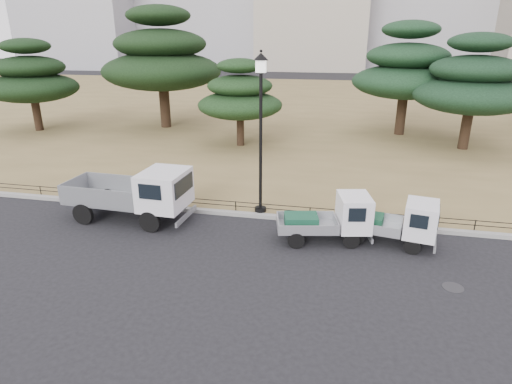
% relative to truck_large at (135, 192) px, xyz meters
% --- Properties ---
extents(ground, '(220.00, 220.00, 0.00)m').
position_rel_truck_large_xyz_m(ground, '(4.67, -1.40, -1.16)').
color(ground, black).
extents(lawn, '(120.00, 56.00, 0.15)m').
position_rel_truck_large_xyz_m(lawn, '(4.67, 29.20, -1.09)').
color(lawn, olive).
rests_on(lawn, ground).
extents(curb, '(120.00, 0.25, 0.16)m').
position_rel_truck_large_xyz_m(curb, '(4.67, 1.20, -1.08)').
color(curb, gray).
rests_on(curb, ground).
extents(truck_large, '(4.87, 2.13, 2.09)m').
position_rel_truck_large_xyz_m(truck_large, '(0.00, 0.00, 0.00)').
color(truck_large, black).
rests_on(truck_large, ground).
extents(truck_kei_front, '(3.38, 1.95, 1.68)m').
position_rel_truck_large_xyz_m(truck_kei_front, '(7.53, -0.26, -0.33)').
color(truck_kei_front, black).
rests_on(truck_kei_front, ground).
extents(truck_kei_rear, '(3.28, 1.83, 1.62)m').
position_rel_truck_large_xyz_m(truck_kei_rear, '(9.75, -0.03, -0.35)').
color(truck_kei_rear, black).
rests_on(truck_kei_rear, ground).
extents(street_lamp, '(0.55, 0.55, 6.12)m').
position_rel_truck_large_xyz_m(street_lamp, '(4.66, 1.50, 3.13)').
color(street_lamp, black).
rests_on(street_lamp, lawn).
extents(pipe_fence, '(38.00, 0.04, 0.40)m').
position_rel_truck_large_xyz_m(pipe_fence, '(4.67, 1.35, -0.72)').
color(pipe_fence, black).
rests_on(pipe_fence, lawn).
extents(tarp_pile, '(1.47, 1.09, 0.96)m').
position_rel_truck_large_xyz_m(tarp_pile, '(-2.53, 1.79, -0.63)').
color(tarp_pile, '#133A95').
rests_on(tarp_pile, lawn).
extents(manhole, '(0.60, 0.60, 0.01)m').
position_rel_truck_large_xyz_m(manhole, '(11.17, -2.60, -1.16)').
color(manhole, '#2D2D30').
rests_on(manhole, ground).
extents(pine_west_far, '(6.48, 6.48, 6.55)m').
position_rel_truck_large_xyz_m(pine_west_far, '(-14.73, 13.55, 2.77)').
color(pine_west_far, black).
rests_on(pine_west_far, lawn).
extents(pine_west_near, '(8.80, 8.80, 8.80)m').
position_rel_truck_large_xyz_m(pine_west_near, '(-5.91, 16.73, 4.06)').
color(pine_west_near, black).
rests_on(pine_west_near, lawn).
extents(pine_center_left, '(5.32, 5.32, 5.41)m').
position_rel_truck_large_xyz_m(pine_center_left, '(1.21, 12.10, 2.11)').
color(pine_center_left, black).
rests_on(pine_center_left, lawn).
extents(pine_center_right, '(7.25, 7.25, 7.69)m').
position_rel_truck_large_xyz_m(pine_center_right, '(11.60, 17.71, 3.44)').
color(pine_center_right, black).
rests_on(pine_center_right, lawn).
extents(pine_east_near, '(6.84, 6.84, 6.91)m').
position_rel_truck_large_xyz_m(pine_east_near, '(15.09, 14.13, 2.97)').
color(pine_east_near, black).
rests_on(pine_east_near, lawn).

